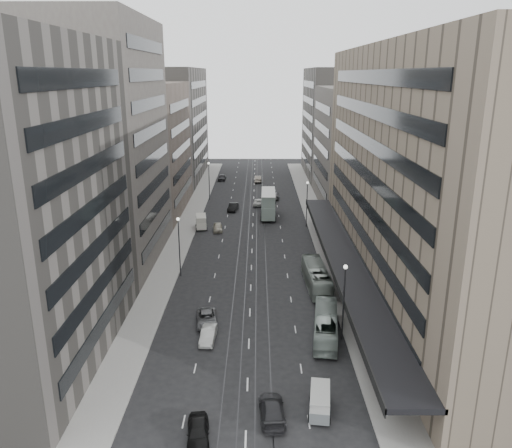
{
  "coord_description": "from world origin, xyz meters",
  "views": [
    {
      "loc": [
        0.9,
        -51.48,
        26.64
      ],
      "look_at": [
        0.64,
        19.07,
        5.29
      ],
      "focal_mm": 35.0,
      "sensor_mm": 36.0,
      "label": 1
    }
  ],
  "objects_px": {
    "double_decker": "(268,203)",
    "vw_microbus": "(320,401)",
    "sedan_1": "(208,335)",
    "bus_near": "(326,325)",
    "sedan_0": "(198,432)",
    "panel_van": "(201,221)",
    "bus_far": "(316,277)",
    "sedan_2": "(207,318)"
  },
  "relations": [
    {
      "from": "bus_far",
      "to": "sedan_0",
      "type": "distance_m",
      "value": 30.71
    },
    {
      "from": "double_decker",
      "to": "sedan_1",
      "type": "xyz_separation_m",
      "value": [
        -7.15,
        -46.64,
        -2.05
      ]
    },
    {
      "from": "vw_microbus",
      "to": "panel_van",
      "type": "relative_size",
      "value": 0.97
    },
    {
      "from": "vw_microbus",
      "to": "sedan_1",
      "type": "height_order",
      "value": "vw_microbus"
    },
    {
      "from": "bus_far",
      "to": "sedan_2",
      "type": "xyz_separation_m",
      "value": [
        -13.23,
        -9.91,
        -0.84
      ]
    },
    {
      "from": "sedan_1",
      "to": "sedan_0",
      "type": "bearing_deg",
      "value": -84.75
    },
    {
      "from": "sedan_0",
      "to": "panel_van",
      "type": "bearing_deg",
      "value": 89.62
    },
    {
      "from": "vw_microbus",
      "to": "sedan_0",
      "type": "height_order",
      "value": "vw_microbus"
    },
    {
      "from": "bus_near",
      "to": "panel_van",
      "type": "height_order",
      "value": "bus_near"
    },
    {
      "from": "panel_van",
      "to": "sedan_1",
      "type": "bearing_deg",
      "value": -90.46
    },
    {
      "from": "sedan_2",
      "to": "sedan_1",
      "type": "bearing_deg",
      "value": -89.59
    },
    {
      "from": "sedan_1",
      "to": "bus_near",
      "type": "bearing_deg",
      "value": 6.8
    },
    {
      "from": "bus_near",
      "to": "vw_microbus",
      "type": "xyz_separation_m",
      "value": [
        -2.08,
        -12.35,
        -0.24
      ]
    },
    {
      "from": "bus_far",
      "to": "panel_van",
      "type": "xyz_separation_m",
      "value": [
        -17.7,
        25.51,
        -0.15
      ]
    },
    {
      "from": "panel_van",
      "to": "sedan_2",
      "type": "relative_size",
      "value": 0.86
    },
    {
      "from": "bus_far",
      "to": "double_decker",
      "type": "relative_size",
      "value": 1.16
    },
    {
      "from": "bus_far",
      "to": "sedan_0",
      "type": "height_order",
      "value": "bus_far"
    },
    {
      "from": "sedan_0",
      "to": "sedan_2",
      "type": "distance_m",
      "value": 18.34
    },
    {
      "from": "bus_near",
      "to": "sedan_0",
      "type": "distance_m",
      "value": 19.43
    },
    {
      "from": "panel_van",
      "to": "sedan_1",
      "type": "relative_size",
      "value": 1.0
    },
    {
      "from": "sedan_1",
      "to": "bus_far",
      "type": "bearing_deg",
      "value": 49.54
    },
    {
      "from": "bus_far",
      "to": "sedan_2",
      "type": "relative_size",
      "value": 2.26
    },
    {
      "from": "sedan_2",
      "to": "double_decker",
      "type": "bearing_deg",
      "value": 72.28
    },
    {
      "from": "bus_far",
      "to": "vw_microbus",
      "type": "xyz_separation_m",
      "value": [
        -2.53,
        -25.02,
        -0.36
      ]
    },
    {
      "from": "sedan_0",
      "to": "sedan_1",
      "type": "height_order",
      "value": "sedan_0"
    },
    {
      "from": "sedan_1",
      "to": "sedan_2",
      "type": "distance_m",
      "value": 3.66
    },
    {
      "from": "bus_near",
      "to": "sedan_1",
      "type": "relative_size",
      "value": 2.44
    },
    {
      "from": "vw_microbus",
      "to": "panel_van",
      "type": "xyz_separation_m",
      "value": [
        -15.17,
        50.53,
        0.21
      ]
    },
    {
      "from": "bus_near",
      "to": "sedan_2",
      "type": "distance_m",
      "value": 13.1
    },
    {
      "from": "bus_near",
      "to": "bus_far",
      "type": "relative_size",
      "value": 0.92
    },
    {
      "from": "bus_near",
      "to": "bus_far",
      "type": "height_order",
      "value": "bus_far"
    },
    {
      "from": "bus_near",
      "to": "panel_van",
      "type": "xyz_separation_m",
      "value": [
        -17.25,
        38.18,
        -0.04
      ]
    },
    {
      "from": "double_decker",
      "to": "sedan_0",
      "type": "distance_m",
      "value": 61.7
    },
    {
      "from": "double_decker",
      "to": "panel_van",
      "type": "height_order",
      "value": "double_decker"
    },
    {
      "from": "sedan_0",
      "to": "bus_far",
      "type": "bearing_deg",
      "value": 60.47
    },
    {
      "from": "vw_microbus",
      "to": "sedan_0",
      "type": "distance_m",
      "value": 10.09
    },
    {
      "from": "bus_near",
      "to": "panel_van",
      "type": "distance_m",
      "value": 41.9
    },
    {
      "from": "bus_near",
      "to": "sedan_2",
      "type": "relative_size",
      "value": 2.09
    },
    {
      "from": "bus_near",
      "to": "bus_far",
      "type": "xyz_separation_m",
      "value": [
        0.45,
        12.67,
        0.12
      ]
    },
    {
      "from": "double_decker",
      "to": "vw_microbus",
      "type": "bearing_deg",
      "value": -86.05
    },
    {
      "from": "vw_microbus",
      "to": "sedan_1",
      "type": "xyz_separation_m",
      "value": [
        -10.19,
        11.49,
        -0.47
      ]
    },
    {
      "from": "vw_microbus",
      "to": "bus_near",
      "type": "bearing_deg",
      "value": 88.17
    }
  ]
}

